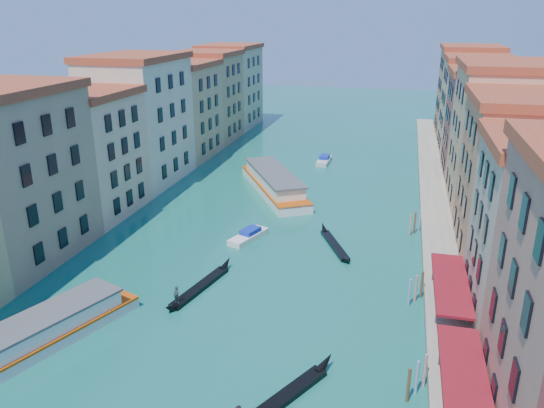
# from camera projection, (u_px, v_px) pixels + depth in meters

# --- Properties ---
(left_bank_palazzos) EXTENTS (12.80, 128.40, 21.00)m
(left_bank_palazzos) POSITION_uv_depth(u_px,v_px,m) (120.00, 132.00, 82.29)
(left_bank_palazzos) COLOR beige
(left_bank_palazzos) RESTS_ON ground
(right_bank_palazzos) EXTENTS (12.80, 128.40, 21.00)m
(right_bank_palazzos) POSITION_uv_depth(u_px,v_px,m) (505.00, 153.00, 69.83)
(right_bank_palazzos) COLOR #A53733
(right_bank_palazzos) RESTS_ON ground
(quay) EXTENTS (4.00, 140.00, 1.00)m
(quay) POSITION_uv_depth(u_px,v_px,m) (435.00, 213.00, 74.79)
(quay) COLOR gray
(quay) RESTS_ON ground
(restaurant_awnings) EXTENTS (3.20, 44.55, 3.12)m
(restaurant_awnings) POSITION_uv_depth(u_px,v_px,m) (467.00, 394.00, 35.56)
(restaurant_awnings) COLOR maroon
(restaurant_awnings) RESTS_ON ground
(mooring_poles_right) EXTENTS (1.44, 54.24, 3.20)m
(mooring_poles_right) POSITION_uv_depth(u_px,v_px,m) (416.00, 357.00, 42.13)
(mooring_poles_right) COLOR #52361C
(mooring_poles_right) RESTS_ON ground
(vaporetto_near) EXTENTS (10.55, 18.71, 2.74)m
(vaporetto_near) POSITION_uv_depth(u_px,v_px,m) (39.00, 333.00, 45.43)
(vaporetto_near) COLOR silver
(vaporetto_near) RESTS_ON ground
(vaporetto_far) EXTENTS (15.89, 22.29, 3.39)m
(vaporetto_far) POSITION_uv_depth(u_px,v_px,m) (274.00, 182.00, 84.92)
(vaporetto_far) COLOR white
(vaporetto_far) RESTS_ON ground
(gondola_fore) EXTENTS (3.65, 12.21, 2.46)m
(gondola_fore) POSITION_uv_depth(u_px,v_px,m) (200.00, 285.00, 55.06)
(gondola_fore) COLOR black
(gondola_fore) RESTS_ON ground
(gondola_right) EXTENTS (7.07, 11.63, 2.55)m
(gondola_right) POSITION_uv_depth(u_px,v_px,m) (277.00, 400.00, 38.64)
(gondola_right) COLOR black
(gondola_right) RESTS_ON ground
(gondola_far) EXTENTS (5.64, 10.76, 1.63)m
(gondola_far) POSITION_uv_depth(u_px,v_px,m) (334.00, 244.00, 65.28)
(gondola_far) COLOR black
(gondola_far) RESTS_ON ground
(motorboat_mid) EXTENTS (4.03, 6.55, 1.30)m
(motorboat_mid) POSITION_uv_depth(u_px,v_px,m) (249.00, 235.00, 67.28)
(motorboat_mid) COLOR white
(motorboat_mid) RESTS_ON ground
(motorboat_far) EXTENTS (2.22, 6.62, 1.36)m
(motorboat_far) POSITION_uv_depth(u_px,v_px,m) (324.00, 160.00, 101.79)
(motorboat_far) COLOR silver
(motorboat_far) RESTS_ON ground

